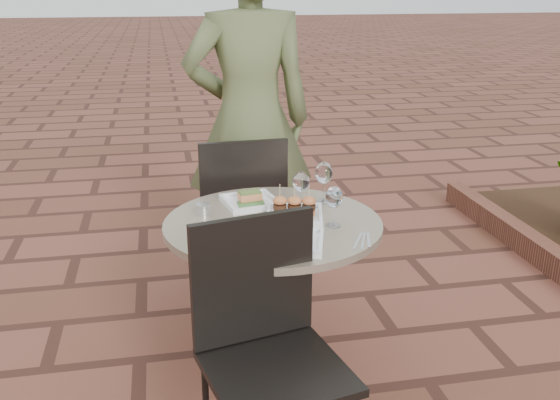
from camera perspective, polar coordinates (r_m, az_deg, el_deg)
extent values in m
plane|color=brown|center=(3.13, 3.09, -12.76)|extent=(60.00, 60.00, 0.00)
cylinder|color=gray|center=(2.90, -0.60, -15.11)|extent=(0.52, 0.52, 0.04)
cylinder|color=gray|center=(2.73, -0.63, -9.39)|extent=(0.08, 0.08, 0.70)
cylinder|color=tan|center=(2.57, -0.66, -2.25)|extent=(0.90, 0.90, 0.03)
cube|color=black|center=(3.37, -3.81, -1.73)|extent=(0.46, 0.46, 0.03)
cube|color=black|center=(3.10, -3.30, 1.27)|extent=(0.44, 0.05, 0.46)
cylinder|color=black|center=(3.66, -1.29, -3.80)|extent=(0.02, 0.02, 0.44)
cylinder|color=black|center=(3.61, -7.21, -4.32)|extent=(0.02, 0.02, 0.44)
cylinder|color=black|center=(3.33, 0.08, -6.32)|extent=(0.02, 0.02, 0.44)
cylinder|color=black|center=(3.27, -6.47, -6.94)|extent=(0.02, 0.02, 0.44)
cube|color=black|center=(2.12, -0.32, -15.45)|extent=(0.53, 0.53, 0.03)
cube|color=black|center=(2.16, -2.48, -7.18)|extent=(0.44, 0.13, 0.46)
cylinder|color=black|center=(2.46, 2.07, -16.50)|extent=(0.02, 0.02, 0.44)
imported|color=#4E5730|center=(3.36, -2.81, 7.21)|extent=(0.71, 0.48, 1.91)
cube|color=white|center=(2.76, -2.76, -0.29)|extent=(0.26, 0.26, 0.01)
cube|color=#F08C54|center=(2.75, -2.77, 0.34)|extent=(0.11, 0.08, 0.03)
cube|color=#4F632C|center=(2.74, -2.78, 0.73)|extent=(0.10, 0.07, 0.01)
cube|color=white|center=(2.59, 1.31, -1.58)|extent=(0.28, 0.28, 0.01)
cube|color=white|center=(2.34, 1.03, -3.99)|extent=(0.29, 0.29, 0.01)
ellipsoid|color=#CF558E|center=(2.27, 0.39, -4.29)|extent=(0.04, 0.03, 0.02)
cylinder|color=white|center=(2.52, 4.89, -2.34)|extent=(0.06, 0.06, 0.00)
cylinder|color=white|center=(2.51, 4.91, -1.51)|extent=(0.01, 0.01, 0.07)
ellipsoid|color=white|center=(2.48, 4.96, 0.25)|extent=(0.07, 0.07, 0.09)
cylinder|color=white|center=(2.48, 4.96, 0.14)|extent=(0.06, 0.06, 0.04)
cylinder|color=white|center=(2.70, 1.91, -0.84)|extent=(0.06, 0.06, 0.00)
cylinder|color=white|center=(2.68, 1.92, -0.03)|extent=(0.01, 0.01, 0.08)
ellipsoid|color=white|center=(2.66, 1.94, 1.67)|extent=(0.07, 0.07, 0.09)
cylinder|color=white|center=(2.80, 3.97, -0.12)|extent=(0.07, 0.07, 0.00)
cylinder|color=white|center=(2.78, 3.99, 0.72)|extent=(0.01, 0.01, 0.08)
ellipsoid|color=white|center=(2.75, 4.03, 2.49)|extent=(0.08, 0.08, 0.10)
cylinder|color=silver|center=(2.65, -7.04, -0.85)|extent=(0.06, 0.06, 0.05)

